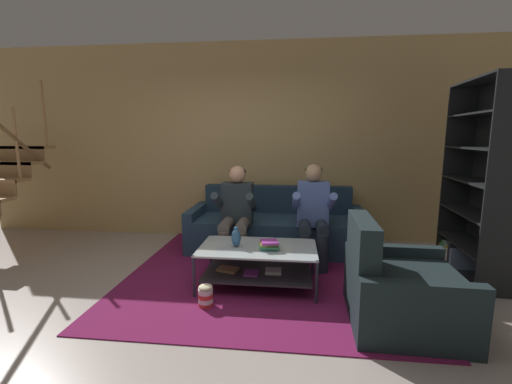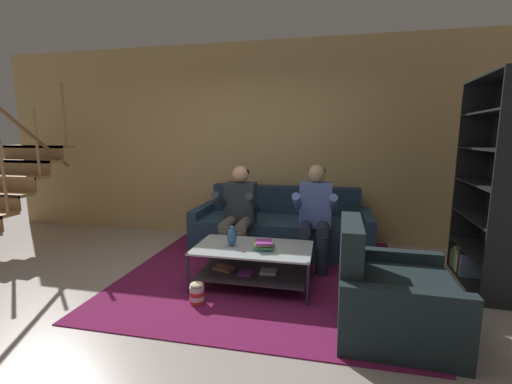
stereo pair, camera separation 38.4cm
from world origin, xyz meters
name	(u,v)px [view 2 (the right image)]	position (x,y,z in m)	size (l,w,h in m)	color
ground	(195,312)	(0.00, 0.00, 0.00)	(16.80, 16.80, 0.00)	#A69992
back_partition	(254,143)	(0.00, 2.46, 1.45)	(8.40, 0.12, 2.90)	tan
couch	(281,229)	(0.51, 1.87, 0.29)	(2.36, 0.88, 0.84)	#223A51
person_seated_left	(238,210)	(0.05, 1.35, 0.65)	(0.50, 0.58, 1.18)	#5E554F
person_seated_right	(315,212)	(0.98, 1.35, 0.66)	(0.50, 0.58, 1.21)	#1E2732
coffee_table	(253,260)	(0.39, 0.64, 0.28)	(1.20, 0.69, 0.42)	#B0BEC2
area_rug	(267,268)	(0.45, 1.13, 0.01)	(3.04, 3.18, 0.01)	maroon
vase	(232,237)	(0.17, 0.63, 0.52)	(0.10, 0.10, 0.21)	#2E5B87
book_stack	(264,245)	(0.51, 0.59, 0.47)	(0.21, 0.20, 0.09)	teal
bookshelf	(492,198)	(2.76, 1.22, 0.92)	(0.41, 1.11, 2.13)	black
armchair	(390,297)	(1.63, 0.07, 0.28)	(0.90, 0.97, 0.88)	black
popcorn_tub	(197,293)	(-0.03, 0.15, 0.11)	(0.13, 0.13, 0.21)	red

